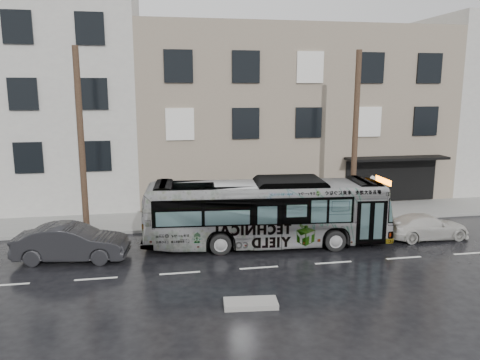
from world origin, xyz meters
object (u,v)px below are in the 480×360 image
Objects in this scene: white_sedan at (426,226)px; utility_pole_front at (355,137)px; sign_post at (371,196)px; dark_sedan at (72,243)px; utility_pole_rear at (81,142)px; bus at (266,212)px.

utility_pole_front is at bearing 33.73° from white_sedan.
white_sedan is at bearing -70.29° from sign_post.
utility_pole_front reaches higher than dark_sedan.
utility_pole_rear is at bearing 77.72° from white_sedan.
dark_sedan is (-15.22, -3.51, -0.58)m from sign_post.
utility_pole_front is at bearing 180.00° from sign_post.
sign_post is at bearing -60.77° from bus.
bus is 8.61m from dark_sedan.
bus is (-5.57, -3.04, -3.08)m from utility_pole_front.
utility_pole_rear is 5.24m from dark_sedan.
utility_pole_rear is 2.20× the size of white_sedan.
white_sedan is at bearing -82.51° from dark_sedan.
utility_pole_rear is at bearing 180.00° from sign_post.
bus is at bearing 86.57° from white_sedan.
sign_post is at bearing 0.00° from utility_pole_rear.
dark_sedan is at bearing 89.85° from white_sedan.
bus is at bearing -79.47° from dark_sedan.
utility_pole_front is 15.06m from dark_sedan.
dark_sedan is at bearing -167.00° from sign_post.
sign_post is 0.59× the size of white_sedan.
bus is (8.43, -3.04, -3.08)m from utility_pole_rear.
utility_pole_rear reaches higher than sign_post.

